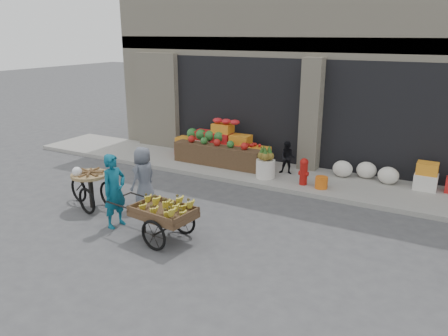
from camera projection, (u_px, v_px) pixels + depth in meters
The scene contains 13 objects.
ground at pixel (226, 239), 8.67m from camera, with size 80.00×80.00×0.00m, color #424244.
sidewalk at pixel (297, 179), 12.07m from camera, with size 18.00×2.20×0.12m, color gray.
building at pixel (344, 50), 14.37m from camera, with size 14.00×6.45×7.00m.
fruit_display at pixel (224, 144), 13.27m from camera, with size 3.10×1.12×1.24m.
pineapple_bin at pixel (265, 169), 11.91m from camera, with size 0.52×0.52×0.50m, color silver.
fire_hydrant at pixel (304, 170), 11.32m from camera, with size 0.22×0.22×0.71m.
orange_bucket at pixel (321, 182), 11.11m from camera, with size 0.32×0.32×0.30m, color orange.
right_bay_goods at pixel (402, 175), 11.26m from camera, with size 3.35×0.60×0.70m.
seated_person at pixel (288, 158), 12.16m from camera, with size 0.45×0.35×0.93m, color black.
banana_cart at pixel (162, 210), 8.48m from camera, with size 2.14×1.05×0.86m.
vendor_woman at pixel (114, 191), 9.04m from camera, with size 0.57×0.38×1.57m, color #0E556E.
tricycle_cart at pixel (90, 185), 10.08m from camera, with size 1.46×1.00×0.95m.
vendor_grey at pixel (144, 177), 10.15m from camera, with size 0.70×0.46×1.43m, color slate.
Camera 1 is at (3.78, -6.89, 3.93)m, focal length 35.00 mm.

